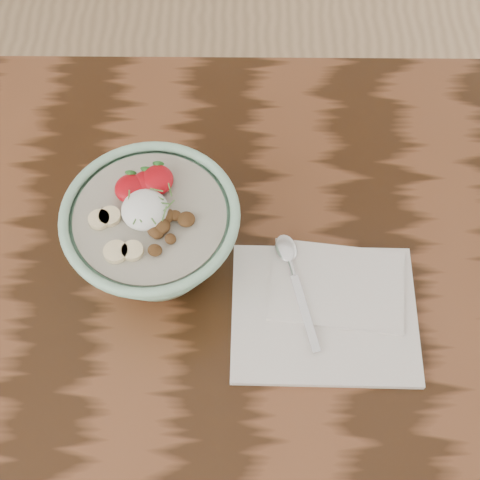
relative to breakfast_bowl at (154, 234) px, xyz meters
The scene contains 4 objects.
table 20.21cm from the breakfast_bowl, 48.09° to the right, with size 160.00×90.00×75.00cm.
breakfast_bowl is the anchor object (origin of this frame).
napkin 23.39cm from the breakfast_bowl, 17.46° to the right, with size 23.23×19.67×1.41cm.
spoon 17.86cm from the breakfast_bowl, ahead, with size 5.64×16.45×0.86cm.
Camera 1 is at (2.96, -31.63, 152.47)cm, focal length 50.00 mm.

